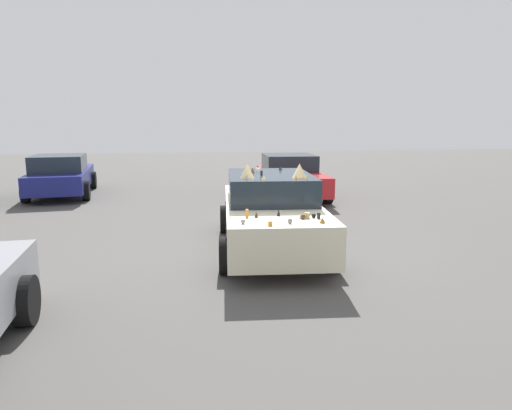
# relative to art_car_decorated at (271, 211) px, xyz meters

# --- Properties ---
(ground_plane) EXTENTS (60.00, 60.00, 0.00)m
(ground_plane) POSITION_rel_art_car_decorated_xyz_m (-0.05, 0.01, -0.75)
(ground_plane) COLOR #514F4C
(art_car_decorated) EXTENTS (4.80, 2.37, 1.75)m
(art_car_decorated) POSITION_rel_art_car_decorated_xyz_m (0.00, 0.00, 0.00)
(art_car_decorated) COLOR beige
(art_car_decorated) RESTS_ON ground
(parked_sedan_near_right) EXTENTS (4.61, 2.30, 1.42)m
(parked_sedan_near_right) POSITION_rel_art_car_decorated_xyz_m (6.15, -1.94, -0.05)
(parked_sedan_near_right) COLOR red
(parked_sedan_near_right) RESTS_ON ground
(parked_sedan_behind_left) EXTENTS (4.66, 2.33, 1.42)m
(parked_sedan_behind_left) POSITION_rel_art_car_decorated_xyz_m (7.71, 5.78, -0.05)
(parked_sedan_behind_left) COLOR navy
(parked_sedan_behind_left) RESTS_ON ground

